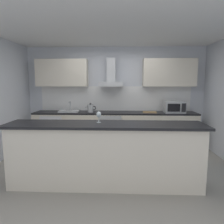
# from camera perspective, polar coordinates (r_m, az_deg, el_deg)

# --- Properties ---
(ground) EXTENTS (5.75, 4.48, 0.02)m
(ground) POSITION_cam_1_polar(r_m,az_deg,el_deg) (4.26, 0.20, -14.90)
(ground) COLOR gray
(ceiling) EXTENTS (5.75, 4.48, 0.02)m
(ceiling) POSITION_cam_1_polar(r_m,az_deg,el_deg) (4.05, 0.22, 21.74)
(ceiling) COLOR white
(wall_back) EXTENTS (5.75, 0.12, 2.60)m
(wall_back) POSITION_cam_1_polar(r_m,az_deg,el_deg) (5.74, 0.90, 4.45)
(wall_back) COLOR silver
(wall_back) RESTS_ON ground
(backsplash_tile) EXTENTS (4.03, 0.02, 0.66)m
(backsplash_tile) POSITION_cam_1_polar(r_m,az_deg,el_deg) (5.67, 0.88, 3.71)
(backsplash_tile) COLOR white
(counter_back) EXTENTS (4.18, 0.60, 0.90)m
(counter_back) POSITION_cam_1_polar(r_m,az_deg,el_deg) (5.48, 0.77, -4.69)
(counter_back) COLOR beige
(counter_back) RESTS_ON ground
(counter_island) EXTENTS (3.10, 0.64, 1.02)m
(counter_island) POSITION_cam_1_polar(r_m,az_deg,el_deg) (3.38, -1.93, -11.58)
(counter_island) COLOR beige
(counter_island) RESTS_ON ground
(upper_cabinets) EXTENTS (4.12, 0.32, 0.70)m
(upper_cabinets) POSITION_cam_1_polar(r_m,az_deg,el_deg) (5.51, 0.85, 10.66)
(upper_cabinets) COLOR beige
(oven) EXTENTS (0.60, 0.62, 0.80)m
(oven) POSITION_cam_1_polar(r_m,az_deg,el_deg) (5.46, -0.30, -4.63)
(oven) COLOR slate
(oven) RESTS_ON ground
(refrigerator) EXTENTS (0.58, 0.60, 0.85)m
(refrigerator) POSITION_cam_1_polar(r_m,az_deg,el_deg) (5.73, -15.50, -4.68)
(refrigerator) COLOR white
(refrigerator) RESTS_ON ground
(microwave) EXTENTS (0.50, 0.38, 0.30)m
(microwave) POSITION_cam_1_polar(r_m,az_deg,el_deg) (5.50, 16.71, 1.36)
(microwave) COLOR #B7BABC
(microwave) RESTS_ON counter_back
(sink) EXTENTS (0.50, 0.40, 0.26)m
(sink) POSITION_cam_1_polar(r_m,az_deg,el_deg) (5.54, -11.59, 0.32)
(sink) COLOR silver
(sink) RESTS_ON counter_back
(kettle) EXTENTS (0.29, 0.15, 0.24)m
(kettle) POSITION_cam_1_polar(r_m,az_deg,el_deg) (5.38, -5.92, 1.04)
(kettle) COLOR #B7BABC
(kettle) RESTS_ON counter_back
(range_hood) EXTENTS (0.62, 0.45, 0.72)m
(range_hood) POSITION_cam_1_polar(r_m,az_deg,el_deg) (5.46, -0.24, 9.40)
(range_hood) COLOR #B7BABC
(wine_glass) EXTENTS (0.08, 0.08, 0.18)m
(wine_glass) POSITION_cam_1_polar(r_m,az_deg,el_deg) (3.31, -3.65, -0.79)
(wine_glass) COLOR silver
(wine_glass) RESTS_ON counter_island
(chopping_board) EXTENTS (0.36, 0.25, 0.02)m
(chopping_board) POSITION_cam_1_polar(r_m,az_deg,el_deg) (5.40, 10.27, -0.03)
(chopping_board) COLOR tan
(chopping_board) RESTS_ON counter_back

